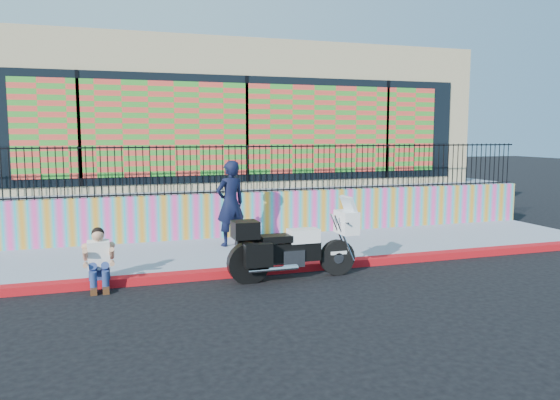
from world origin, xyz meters
name	(u,v)px	position (x,y,z in m)	size (l,w,h in m)	color
ground	(300,270)	(0.00, 0.00, 0.00)	(90.00, 90.00, 0.00)	black
red_curb	(300,267)	(0.00, 0.00, 0.07)	(16.00, 0.30, 0.15)	#B00D0C
sidewalk	(275,250)	(0.00, 1.65, 0.07)	(16.00, 3.00, 0.15)	gray
mural_wall	(256,214)	(0.00, 3.25, 0.70)	(16.00, 0.20, 1.10)	#FF439F
metal_fence	(256,169)	(0.00, 3.25, 1.85)	(15.80, 0.04, 1.20)	black
elevated_platform	(216,195)	(0.00, 8.35, 0.62)	(16.00, 10.00, 1.25)	gray
storefront_building	(216,118)	(0.00, 8.13, 3.25)	(14.00, 8.06, 4.00)	#C6B384
police_motorcycle	(292,245)	(-0.38, -0.54, 0.65)	(2.48, 0.82, 1.54)	black
police_officer	(230,203)	(-0.93, 2.15, 1.14)	(0.72, 0.47, 1.97)	black
seated_man	(99,264)	(-3.83, -0.15, 0.45)	(0.54, 0.71, 1.06)	navy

